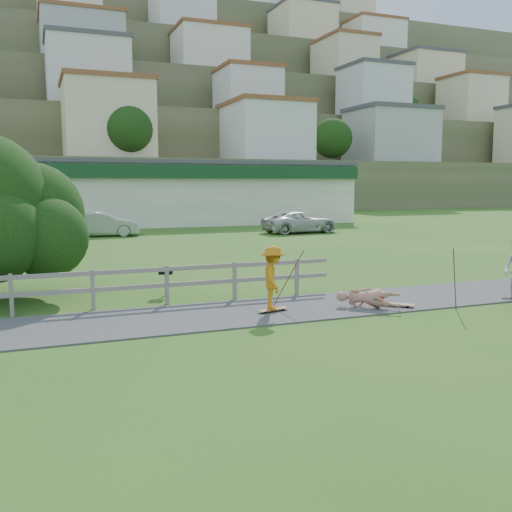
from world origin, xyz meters
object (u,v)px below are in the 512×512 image
at_px(bbq, 166,281).
at_px(car_white, 300,222).
at_px(skater_rider, 273,282).
at_px(skater_fallen, 368,298).
at_px(car_silver, 102,224).

bearing_deg(bbq, car_white, 75.61).
bearing_deg(skater_rider, bbq, 48.19).
bearing_deg(skater_fallen, car_silver, 50.05).
bearing_deg(skater_fallen, bbq, 89.81).
relative_size(skater_rider, car_silver, 0.36).
relative_size(skater_fallen, car_silver, 0.36).
bearing_deg(car_silver, bbq, -174.36).
relative_size(car_white, bbq, 6.12).
height_order(skater_fallen, car_silver, car_silver).
xyz_separation_m(car_white, bbq, (-13.14, -17.94, -0.30)).
xyz_separation_m(skater_rider, bbq, (-2.08, 3.39, -0.41)).
height_order(car_white, bbq, car_white).
bearing_deg(skater_rider, car_silver, 20.85).
height_order(skater_rider, car_silver, skater_rider).
xyz_separation_m(skater_fallen, bbq, (-4.63, 3.90, 0.12)).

